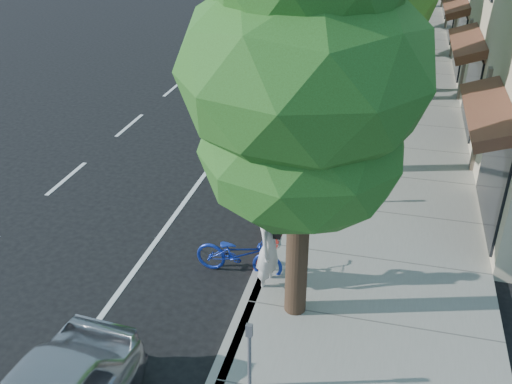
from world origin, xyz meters
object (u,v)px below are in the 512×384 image
(bicycle, at_px, (239,254))
(dark_suv_far, at_px, (322,10))
(street_tree_0, at_px, (305,77))
(pedestrian, at_px, (382,71))
(white_pickup, at_px, (335,15))
(silver_suv, at_px, (295,93))
(cyclist, at_px, (269,248))
(dark_sedan, at_px, (267,86))

(bicycle, xyz_separation_m, dark_suv_far, (-1.74, 23.74, 0.31))
(bicycle, relative_size, dark_suv_far, 0.39)
(street_tree_0, relative_size, bicycle, 3.94)
(dark_suv_far, bearing_deg, bicycle, -85.68)
(street_tree_0, bearing_deg, pedestrian, 86.41)
(dark_suv_far, xyz_separation_m, pedestrian, (3.93, -11.54, 0.14))
(street_tree_0, distance_m, bicycle, 4.43)
(bicycle, relative_size, white_pickup, 0.29)
(bicycle, xyz_separation_m, white_pickup, (-0.81, 22.00, 0.44))
(silver_suv, xyz_separation_m, white_pickup, (-0.27, 13.00, 0.04))
(cyclist, relative_size, white_pickup, 0.30)
(dark_sedan, height_order, dark_suv_far, dark_suv_far)
(cyclist, distance_m, dark_sedan, 10.61)
(street_tree_0, height_order, dark_suv_far, street_tree_0)
(pedestrian, bearing_deg, dark_sedan, 1.83)
(cyclist, xyz_separation_m, dark_sedan, (-2.43, 10.33, -0.23))
(street_tree_0, xyz_separation_m, pedestrian, (0.83, 13.21, -3.64))
(cyclist, relative_size, bicycle, 1.05)
(street_tree_0, height_order, silver_suv, street_tree_0)
(cyclist, distance_m, pedestrian, 12.62)
(street_tree_0, bearing_deg, silver_suv, 100.71)
(white_pickup, bearing_deg, bicycle, -86.12)
(white_pickup, bearing_deg, silver_suv, -87.03)
(cyclist, distance_m, white_pickup, 22.38)
(dark_suv_far, height_order, pedestrian, pedestrian)
(dark_sedan, xyz_separation_m, pedestrian, (3.91, 2.21, 0.20))
(silver_suv, relative_size, pedestrian, 4.05)
(pedestrian, bearing_deg, white_pickup, -100.66)
(dark_sedan, relative_size, dark_suv_far, 0.95)
(dark_suv_far, bearing_deg, silver_suv, -85.20)
(street_tree_0, relative_size, cyclist, 3.76)
(white_pickup, bearing_deg, street_tree_0, -82.85)
(silver_suv, bearing_deg, cyclist, -86.21)
(white_pickup, bearing_deg, cyclist, -84.34)
(white_pickup, xyz_separation_m, dark_suv_far, (-0.94, 1.74, -0.13))
(pedestrian, bearing_deg, bicycle, 52.22)
(white_pickup, distance_m, pedestrian, 10.24)
(dark_sedan, distance_m, white_pickup, 12.04)
(pedestrian, bearing_deg, street_tree_0, 58.77)
(white_pickup, bearing_deg, dark_sedan, -92.58)
(silver_suv, bearing_deg, dark_suv_far, 90.89)
(street_tree_0, height_order, dark_sedan, street_tree_0)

